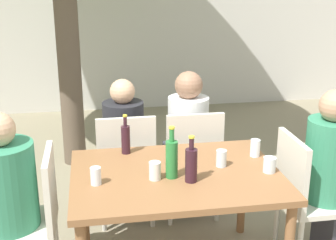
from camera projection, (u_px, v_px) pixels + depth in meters
The scene contains 16 objects.
cafe_building_wall at pixel (124, 10), 6.41m from camera, with size 10.00×0.08×2.80m.
dining_table_front at pixel (176, 184), 2.95m from camera, with size 1.30×0.97×0.73m.
patio_chair_0 at pixel (33, 214), 2.85m from camera, with size 0.44×0.44×0.92m.
patio_chair_1 at pixel (306, 192), 3.13m from camera, with size 0.44×0.44×0.92m.
patio_chair_2 at pixel (126, 162), 3.62m from camera, with size 0.44×0.44×0.92m.
patio_chair_3 at pixel (192, 157), 3.70m from camera, with size 0.44×0.44×0.92m.
person_seated_2 at pixel (124, 152), 3.85m from camera, with size 0.32×0.56×1.14m.
person_seated_3 at pixel (186, 146), 3.92m from camera, with size 0.33×0.56×1.19m.
wine_bottle_0 at pixel (126, 138), 3.20m from camera, with size 0.06×0.06×0.28m.
wine_bottle_1 at pixel (191, 164), 2.77m from camera, with size 0.07×0.07×0.29m.
green_bottle_2 at pixel (172, 158), 2.82m from camera, with size 0.07×0.07×0.33m.
drinking_glass_0 at pixel (221, 158), 3.00m from camera, with size 0.07×0.07×0.11m.
drinking_glass_1 at pixel (255, 148), 3.16m from camera, with size 0.07×0.07×0.12m.
drinking_glass_2 at pixel (96, 176), 2.75m from camera, with size 0.06×0.06×0.11m.
drinking_glass_3 at pixel (269, 165), 2.92m from camera, with size 0.08×0.08×0.10m.
drinking_glass_4 at pixel (155, 171), 2.82m from camera, with size 0.07×0.07×0.11m.
Camera 1 is at (-0.50, -2.63, 1.96)m, focal length 50.00 mm.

